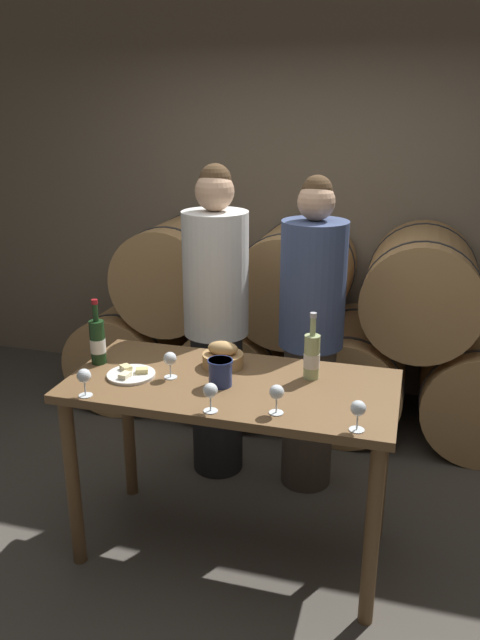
{
  "coord_description": "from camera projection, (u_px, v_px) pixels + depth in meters",
  "views": [
    {
      "loc": [
        0.74,
        -2.46,
        2.09
      ],
      "look_at": [
        0.0,
        0.14,
        1.16
      ],
      "focal_mm": 35.0,
      "sensor_mm": 36.0,
      "label": 1
    }
  ],
  "objects": [
    {
      "name": "barrel_stack",
      "position": [
        295.0,
        329.0,
        4.3
      ],
      "size": [
        3.15,
        0.91,
        1.36
      ],
      "color": "tan",
      "rests_on": "ground_plane"
    },
    {
      "name": "wine_bottle_white",
      "position": [
        312.0,
        356.0,
        2.83
      ],
      "size": [
        0.07,
        0.07,
        0.31
      ],
      "color": "#ADBC7F",
      "rests_on": "tasting_table"
    },
    {
      "name": "wine_glass_far_right",
      "position": [
        358.0,
        410.0,
        2.37
      ],
      "size": [
        0.06,
        0.06,
        0.13
      ],
      "color": "white",
      "rests_on": "tasting_table"
    },
    {
      "name": "person_right",
      "position": [
        311.0,
        337.0,
        3.38
      ],
      "size": [
        0.35,
        0.35,
        1.76
      ],
      "color": "#4C4238",
      "rests_on": "ground_plane"
    },
    {
      "name": "wine_glass_right",
      "position": [
        277.0,
        393.0,
        2.51
      ],
      "size": [
        0.06,
        0.06,
        0.13
      ],
      "color": "white",
      "rests_on": "tasting_table"
    },
    {
      "name": "stone_wall_back",
      "position": [
        314.0,
        177.0,
        4.5
      ],
      "size": [
        10.0,
        0.12,
        3.2
      ],
      "color": "gray",
      "rests_on": "ground_plane"
    },
    {
      "name": "wine_bottle_red",
      "position": [
        98.0,
        341.0,
        2.99
      ],
      "size": [
        0.07,
        0.07,
        0.32
      ],
      "color": "#193819",
      "rests_on": "tasting_table"
    },
    {
      "name": "wine_glass_left",
      "position": [
        170.0,
        360.0,
        2.84
      ],
      "size": [
        0.06,
        0.06,
        0.13
      ],
      "color": "white",
      "rests_on": "tasting_table"
    },
    {
      "name": "tasting_table",
      "position": [
        232.0,
        409.0,
        2.86
      ],
      "size": [
        1.48,
        0.71,
        0.91
      ],
      "color": "brown",
      "rests_on": "ground_plane"
    },
    {
      "name": "ground_plane",
      "position": [
        232.0,
        547.0,
        3.12
      ],
      "size": [
        10.0,
        10.0,
        0.0
      ],
      "primitive_type": "plane",
      "color": "#4C473F"
    },
    {
      "name": "blue_crock",
      "position": [
        220.0,
        371.0,
        2.77
      ],
      "size": [
        0.11,
        0.11,
        0.12
      ],
      "color": "navy",
      "rests_on": "tasting_table"
    },
    {
      "name": "bread_basket",
      "position": [
        223.0,
        357.0,
        2.98
      ],
      "size": [
        0.2,
        0.2,
        0.13
      ],
      "color": "#A87F4C",
      "rests_on": "tasting_table"
    },
    {
      "name": "cheese_plate",
      "position": [
        131.0,
        374.0,
        2.88
      ],
      "size": [
        0.22,
        0.22,
        0.04
      ],
      "color": "white",
      "rests_on": "tasting_table"
    },
    {
      "name": "wine_glass_far_left",
      "position": [
        84.0,
        377.0,
        2.66
      ],
      "size": [
        0.06,
        0.06,
        0.13
      ],
      "color": "white",
      "rests_on": "tasting_table"
    },
    {
      "name": "wine_glass_center",
      "position": [
        210.0,
        392.0,
        2.52
      ],
      "size": [
        0.06,
        0.06,
        0.13
      ],
      "color": "white",
      "rests_on": "tasting_table"
    },
    {
      "name": "person_left",
      "position": [
        216.0,
        324.0,
        3.52
      ],
      "size": [
        0.36,
        0.36,
        1.81
      ],
      "color": "#232326",
      "rests_on": "ground_plane"
    }
  ]
}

